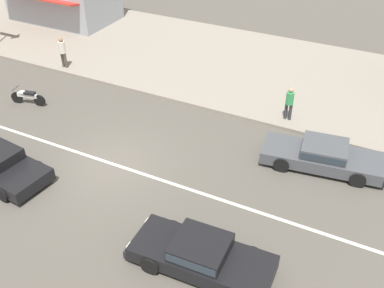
{
  "coord_description": "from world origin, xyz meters",
  "views": [
    {
      "loc": [
        9.13,
        -11.12,
        10.85
      ],
      "look_at": [
        2.76,
        1.61,
        0.8
      ],
      "focal_mm": 42.0,
      "sensor_mm": 36.0,
      "label": 1
    }
  ],
  "objects_px": {
    "sedan_dark_grey_5": "(323,155)",
    "motorcycle_0": "(27,96)",
    "pedestrian_mid_kerb": "(62,50)",
    "sedan_black_0": "(201,255)",
    "pedestrian_near_clock": "(290,101)"
  },
  "relations": [
    {
      "from": "pedestrian_mid_kerb",
      "to": "sedan_black_0",
      "type": "bearing_deg",
      "value": -35.38
    },
    {
      "from": "pedestrian_mid_kerb",
      "to": "pedestrian_near_clock",
      "type": "bearing_deg",
      "value": 1.14
    },
    {
      "from": "sedan_dark_grey_5",
      "to": "motorcycle_0",
      "type": "distance_m",
      "value": 13.75
    },
    {
      "from": "motorcycle_0",
      "to": "sedan_dark_grey_5",
      "type": "bearing_deg",
      "value": 6.01
    },
    {
      "from": "motorcycle_0",
      "to": "pedestrian_near_clock",
      "type": "height_order",
      "value": "pedestrian_near_clock"
    },
    {
      "from": "sedan_black_0",
      "to": "sedan_dark_grey_5",
      "type": "xyz_separation_m",
      "value": [
        2.07,
        6.54,
        0.0
      ]
    },
    {
      "from": "pedestrian_near_clock",
      "to": "pedestrian_mid_kerb",
      "type": "height_order",
      "value": "pedestrian_mid_kerb"
    },
    {
      "from": "sedan_black_0",
      "to": "pedestrian_near_clock",
      "type": "bearing_deg",
      "value": 90.48
    },
    {
      "from": "sedan_black_0",
      "to": "pedestrian_mid_kerb",
      "type": "relative_size",
      "value": 2.65
    },
    {
      "from": "motorcycle_0",
      "to": "pedestrian_near_clock",
      "type": "relative_size",
      "value": 1.12
    },
    {
      "from": "sedan_black_0",
      "to": "pedestrian_near_clock",
      "type": "distance_m",
      "value": 9.12
    },
    {
      "from": "sedan_dark_grey_5",
      "to": "motorcycle_0",
      "type": "xyz_separation_m",
      "value": [
        -13.67,
        -1.44,
        -0.12
      ]
    },
    {
      "from": "pedestrian_near_clock",
      "to": "sedan_black_0",
      "type": "bearing_deg",
      "value": -89.52
    },
    {
      "from": "motorcycle_0",
      "to": "pedestrian_mid_kerb",
      "type": "bearing_deg",
      "value": 103.17
    },
    {
      "from": "pedestrian_near_clock",
      "to": "pedestrian_mid_kerb",
      "type": "distance_m",
      "value": 12.41
    }
  ]
}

